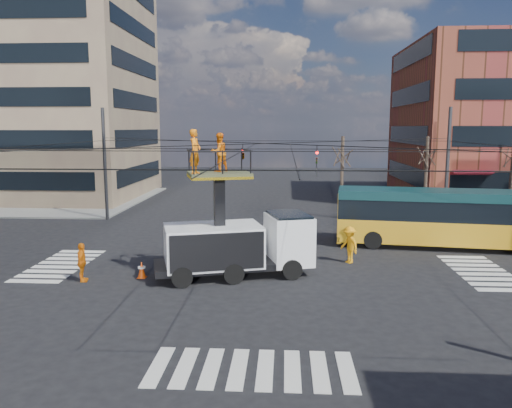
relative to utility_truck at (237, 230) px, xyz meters
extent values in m
plane|color=black|center=(1.24, 1.18, -2.09)|extent=(120.00, 120.00, 0.00)
cube|color=slate|center=(-19.76, 22.18, -2.03)|extent=(18.00, 18.00, 0.12)
cube|color=#846854|center=(-20.76, 25.18, 12.91)|extent=(18.00, 16.00, 30.00)
cube|color=black|center=(-20.76, 17.18, 0.24)|extent=(15.30, 0.12, 1.50)
cube|color=black|center=(-11.76, 25.18, 0.24)|extent=(0.12, 13.60, 1.50)
cube|color=black|center=(-11.76, 25.18, 3.57)|extent=(0.12, 13.60, 1.50)
cube|color=black|center=(-11.76, 25.18, 6.91)|extent=(0.12, 13.60, 1.50)
cube|color=black|center=(-11.76, 25.18, 10.24)|extent=(0.12, 13.60, 1.50)
cube|color=black|center=(-11.76, 25.18, 13.57)|extent=(0.12, 13.60, 1.50)
cube|color=black|center=(13.24, 25.18, 0.36)|extent=(0.12, 13.60, 1.58)
cube|color=black|center=(13.24, 25.18, 3.86)|extent=(0.12, 13.60, 1.57)
cube|color=black|center=(13.24, 25.18, 7.36)|extent=(0.12, 13.60, 1.57)
cube|color=black|center=(13.24, 25.18, 10.86)|extent=(0.12, 13.60, 1.57)
cylinder|color=#2D2D30|center=(13.24, 13.18, 1.91)|extent=(0.24, 0.24, 8.00)
cylinder|color=#2D2D30|center=(-10.76, 13.18, 1.91)|extent=(0.24, 0.24, 8.00)
cylinder|color=black|center=(1.24, 13.18, 3.61)|extent=(24.00, 0.03, 0.03)
cylinder|color=black|center=(-10.76, 1.18, 3.61)|extent=(0.03, 24.00, 0.03)
cylinder|color=black|center=(1.24, -10.82, 3.61)|extent=(24.00, 0.03, 0.03)
cylinder|color=black|center=(1.24, 1.18, 3.81)|extent=(24.02, 24.02, 0.03)
cylinder|color=black|center=(1.24, 1.18, 3.81)|extent=(24.02, 24.02, 0.03)
cylinder|color=black|center=(1.24, -0.02, 3.51)|extent=(24.00, 0.03, 0.03)
cylinder|color=black|center=(1.24, 2.38, 3.51)|extent=(24.00, 0.03, 0.03)
cylinder|color=black|center=(0.04, 1.18, 3.41)|extent=(0.03, 24.00, 0.03)
cylinder|color=black|center=(2.44, 1.18, 3.41)|extent=(0.03, 24.00, 0.03)
imported|color=black|center=(3.74, 4.18, 3.01)|extent=(0.16, 0.20, 1.00)
imported|color=black|center=(-0.26, 6.18, 3.26)|extent=(0.26, 1.24, 0.50)
cylinder|color=#382B21|center=(6.24, 14.68, 0.91)|extent=(0.24, 0.24, 6.00)
cylinder|color=#382B21|center=(12.24, 14.68, 0.91)|extent=(0.24, 0.24, 6.00)
cylinder|color=#382B21|center=(18.24, 14.68, 0.91)|extent=(0.24, 0.24, 6.00)
cube|color=black|center=(-0.19, -0.06, -1.54)|extent=(7.34, 4.11, 0.30)
cube|color=white|center=(2.30, 0.69, -0.54)|extent=(2.41, 2.81, 2.20)
cube|color=black|center=(2.30, 0.69, 0.26)|extent=(2.19, 2.66, 0.80)
cube|color=white|center=(-1.05, -0.31, -0.64)|extent=(4.74, 3.60, 1.80)
cylinder|color=black|center=(2.44, -0.47, -1.64)|extent=(0.96, 0.59, 0.90)
cylinder|color=black|center=(1.78, 1.73, -1.64)|extent=(0.96, 0.59, 0.90)
cylinder|color=black|center=(-0.05, -1.21, -1.64)|extent=(0.96, 0.59, 0.90)
cylinder|color=black|center=(-0.71, 0.99, -1.64)|extent=(0.96, 0.59, 0.90)
cylinder|color=black|center=(-2.16, -1.84, -1.64)|extent=(0.96, 0.59, 0.90)
cylinder|color=black|center=(-2.82, 0.36, -1.64)|extent=(0.96, 0.59, 0.90)
cube|color=black|center=(-0.76, -0.23, 0.93)|extent=(0.56, 0.56, 3.24)
cube|color=#3C4428|center=(-0.76, -0.23, 2.55)|extent=(3.09, 2.76, 0.12)
cube|color=yellow|center=(-0.76, -0.23, 2.43)|extent=(3.09, 2.76, 0.12)
imported|color=orange|center=(-1.65, -1.03, 3.54)|extent=(0.58, 0.76, 1.86)
imported|color=orange|center=(-0.79, 0.03, 3.46)|extent=(1.04, 1.03, 1.69)
cube|color=orange|center=(11.61, 5.93, -1.14)|extent=(13.14, 4.35, 1.30)
cube|color=black|center=(11.61, 5.93, 0.06)|extent=(13.13, 4.30, 1.10)
cube|color=#0B2D30|center=(11.61, 5.93, 0.86)|extent=(13.14, 4.35, 0.50)
cube|color=orange|center=(5.31, 6.81, -0.49)|extent=(0.59, 2.48, 2.80)
cube|color=black|center=(5.26, 6.81, -1.64)|extent=(0.51, 2.60, 0.30)
cube|color=gold|center=(5.41, 6.79, 0.76)|extent=(0.32, 1.60, 0.35)
cylinder|color=black|center=(6.97, 5.38, -1.59)|extent=(1.03, 0.43, 1.00)
cylinder|color=black|center=(7.29, 7.72, -1.59)|extent=(1.03, 0.43, 1.00)
cone|color=#D44108|center=(-4.23, -0.61, -1.73)|extent=(0.36, 0.36, 0.73)
imported|color=orange|center=(-6.63, -1.31, -1.24)|extent=(0.64, 1.07, 1.71)
imported|color=orange|center=(5.29, 2.41, -1.18)|extent=(1.19, 1.36, 1.83)
camera|label=1|loc=(2.12, -21.74, 4.54)|focal=35.00mm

